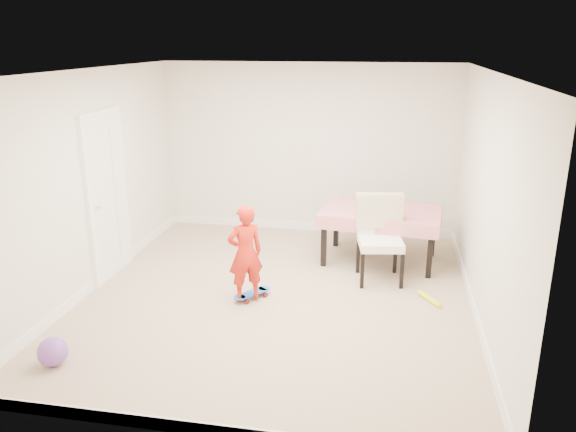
% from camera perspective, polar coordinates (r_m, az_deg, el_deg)
% --- Properties ---
extents(ground, '(5.00, 5.00, 0.00)m').
position_cam_1_polar(ground, '(6.72, -1.16, -8.21)').
color(ground, tan).
rests_on(ground, ground).
extents(ceiling, '(4.50, 5.00, 0.04)m').
position_cam_1_polar(ceiling, '(6.06, -1.31, 14.33)').
color(ceiling, silver).
rests_on(ceiling, wall_back).
extents(wall_back, '(4.50, 0.04, 2.60)m').
position_cam_1_polar(wall_back, '(8.65, 2.08, 6.75)').
color(wall_back, beige).
rests_on(wall_back, ground).
extents(wall_front, '(4.50, 0.04, 2.60)m').
position_cam_1_polar(wall_front, '(4.00, -8.41, -6.56)').
color(wall_front, beige).
rests_on(wall_front, ground).
extents(wall_left, '(0.04, 5.00, 2.60)m').
position_cam_1_polar(wall_left, '(7.05, -19.33, 3.26)').
color(wall_left, beige).
rests_on(wall_left, ground).
extents(wall_right, '(0.04, 5.00, 2.60)m').
position_cam_1_polar(wall_right, '(6.22, 19.32, 1.46)').
color(wall_right, beige).
rests_on(wall_right, ground).
extents(door, '(0.11, 0.94, 2.11)m').
position_cam_1_polar(door, '(7.36, -17.94, 1.77)').
color(door, white).
rests_on(door, ground).
extents(baseboard_back, '(4.50, 0.02, 0.12)m').
position_cam_1_polar(baseboard_back, '(8.97, 2.01, -1.04)').
color(baseboard_back, white).
rests_on(baseboard_back, ground).
extents(baseboard_front, '(4.50, 0.02, 0.12)m').
position_cam_1_polar(baseboard_front, '(4.63, -7.73, -20.75)').
color(baseboard_front, white).
rests_on(baseboard_front, ground).
extents(baseboard_left, '(0.02, 5.00, 0.12)m').
position_cam_1_polar(baseboard_left, '(7.43, -18.43, -6.03)').
color(baseboard_left, white).
rests_on(baseboard_left, ground).
extents(baseboard_right, '(0.02, 5.00, 0.12)m').
position_cam_1_polar(baseboard_right, '(6.66, 18.33, -8.85)').
color(baseboard_right, white).
rests_on(baseboard_right, ground).
extents(dining_table, '(1.66, 1.15, 0.73)m').
position_cam_1_polar(dining_table, '(7.74, 9.32, -1.95)').
color(dining_table, '#BA090A').
rests_on(dining_table, ground).
extents(dining_chair, '(0.69, 0.75, 1.08)m').
position_cam_1_polar(dining_chair, '(7.05, 9.37, -2.43)').
color(dining_chair, silver).
rests_on(dining_chair, ground).
extents(skateboard, '(0.46, 0.51, 0.08)m').
position_cam_1_polar(skateboard, '(6.68, -3.66, -8.05)').
color(skateboard, blue).
rests_on(skateboard, ground).
extents(child, '(0.49, 0.45, 1.13)m').
position_cam_1_polar(child, '(6.40, -4.36, -4.07)').
color(child, red).
rests_on(child, ground).
extents(balloon, '(0.28, 0.28, 0.28)m').
position_cam_1_polar(balloon, '(5.80, -22.79, -12.59)').
color(balloon, purple).
rests_on(balloon, ground).
extents(foam_toy, '(0.27, 0.37, 0.06)m').
position_cam_1_polar(foam_toy, '(6.80, 14.20, -8.19)').
color(foam_toy, yellow).
rests_on(foam_toy, ground).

